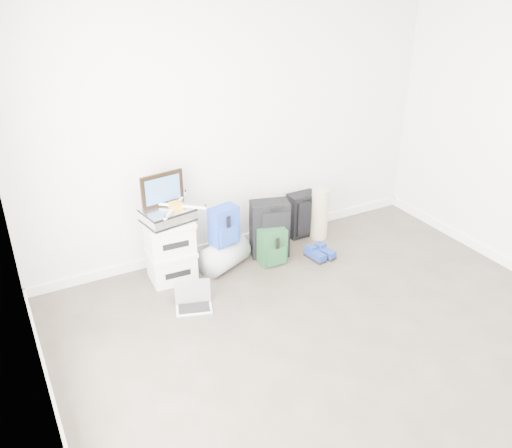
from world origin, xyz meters
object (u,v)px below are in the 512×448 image
boxes_stack (171,250)px  laptop (194,301)px  briefcase (168,215)px  duffel_bag (224,255)px  large_suitcase (270,229)px  carry_on (302,215)px

boxes_stack → laptop: bearing=-87.1°
briefcase → duffel_bag: 0.77m
large_suitcase → briefcase: bearing=-165.7°
briefcase → laptop: 0.85m
briefcase → duffel_bag: (0.54, -0.06, -0.55)m
boxes_stack → briefcase: size_ratio=1.43×
duffel_bag → boxes_stack: bearing=149.4°
carry_on → large_suitcase: bearing=-159.0°
boxes_stack → duffel_bag: (0.54, -0.06, -0.17)m
carry_on → duffel_bag: bearing=-168.4°
duffel_bag → briefcase: bearing=149.4°
boxes_stack → carry_on: size_ratio=1.25×
large_suitcase → laptop: (-1.09, -0.51, -0.25)m
briefcase → carry_on: size_ratio=0.87×
boxes_stack → large_suitcase: boxes_stack is taller
laptop → large_suitcase: bearing=43.1°
large_suitcase → carry_on: 0.59m
briefcase → carry_on: briefcase is taller
briefcase → carry_on: bearing=-3.8°
briefcase → duffel_bag: briefcase is taller
laptop → duffel_bag: bearing=60.1°
briefcase → carry_on: (1.63, 0.17, -0.45)m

